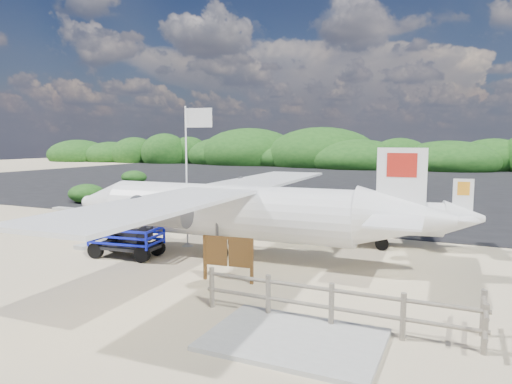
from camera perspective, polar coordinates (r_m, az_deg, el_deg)
ground at (r=17.22m, az=-5.82°, el=-7.28°), size 160.00×160.00×0.00m
asphalt_apron at (r=45.40m, az=13.70°, el=1.13°), size 90.00×50.00×0.04m
lagoon at (r=23.99m, az=-22.84°, el=-3.84°), size 9.00×7.00×0.40m
walkway_pad at (r=9.82m, az=4.77°, el=-18.15°), size 3.50×2.50×0.10m
vegetation_band at (r=70.04m, az=17.59°, el=2.84°), size 124.00×8.00×4.40m
fence at (r=10.56m, az=9.35°, el=-16.39°), size 6.40×2.00×1.10m
baggage_cart at (r=16.87m, az=-15.81°, el=-7.79°), size 2.74×1.77×1.29m
flagpole at (r=18.05m, az=-8.53°, el=-6.68°), size 1.13×0.60×5.37m
signboard at (r=13.53m, az=-3.50°, el=-11.11°), size 1.66×0.33×1.36m
crew_a at (r=20.16m, az=3.61°, el=-3.08°), size 0.60×0.45×1.48m
crew_b at (r=19.99m, az=-1.50°, el=-2.69°), size 0.89×0.70×1.80m
crew_c at (r=20.96m, az=0.50°, el=-2.26°), size 1.14×0.73×1.80m
aircraft_small at (r=50.65m, az=-1.82°, el=1.85°), size 8.36×8.36×2.56m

